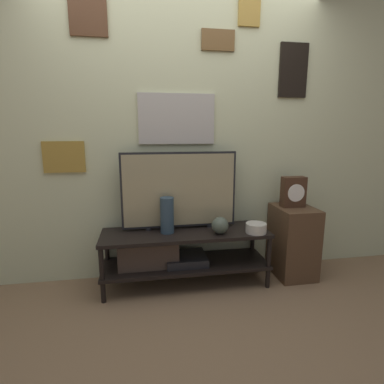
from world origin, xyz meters
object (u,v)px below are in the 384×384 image
at_px(television, 179,190).
at_px(vase_wide_bowl, 256,228).
at_px(vase_tall_ceramic, 167,215).
at_px(mantel_clock, 293,192).
at_px(vase_round_glass, 220,225).

xyz_separation_m(television, vase_wide_bowl, (0.64, -0.23, -0.31)).
height_order(vase_tall_ceramic, vase_wide_bowl, vase_tall_ceramic).
height_order(vase_tall_ceramic, mantel_clock, mantel_clock).
distance_m(television, vase_wide_bowl, 0.75).
relative_size(vase_tall_ceramic, vase_wide_bowl, 1.74).
bearing_deg(vase_wide_bowl, vase_round_glass, 174.22).
bearing_deg(vase_round_glass, mantel_clock, 10.29).
bearing_deg(television, vase_wide_bowl, -19.74).
bearing_deg(mantel_clock, vase_round_glass, -169.71).
relative_size(television, vase_wide_bowl, 5.67).
bearing_deg(vase_wide_bowl, mantel_clock, 21.58).
bearing_deg(vase_tall_ceramic, vase_wide_bowl, -9.89).
xyz_separation_m(vase_tall_ceramic, vase_wide_bowl, (0.76, -0.13, -0.11)).
bearing_deg(vase_tall_ceramic, television, 38.86).
bearing_deg(vase_tall_ceramic, mantel_clock, 1.57).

